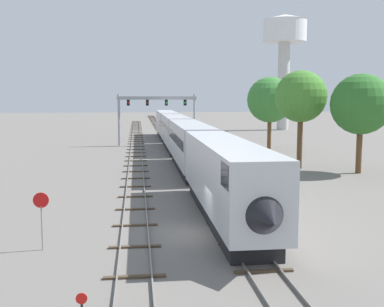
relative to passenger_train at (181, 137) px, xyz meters
name	(u,v)px	position (x,y,z in m)	size (l,w,h in m)	color
ground_plane	(199,234)	(-2.00, -32.03, -2.60)	(400.00, 400.00, 0.00)	slate
track_main	(167,138)	(0.00, 27.97, -2.54)	(2.60, 200.00, 0.16)	slate
track_near	(136,151)	(-5.50, 7.97, -2.54)	(2.60, 160.00, 0.16)	slate
passenger_train	(181,137)	(0.00, 0.00, 0.00)	(3.04, 77.10, 4.80)	silver
signal_gantry	(157,108)	(-2.25, 15.48, 3.15)	(12.10, 0.49, 7.85)	#999BA0
water_tower	(284,40)	(27.26, 46.60, 17.31)	(9.70, 9.70, 25.33)	beige
stop_sign	(41,213)	(-10.00, -33.86, -0.73)	(0.76, 0.08, 2.88)	gray
trackside_tree_left	(270,100)	(13.21, 7.85, 4.40)	(6.38, 6.38, 10.22)	brown
trackside_tree_mid	(361,104)	(16.23, -13.27, 4.12)	(5.88, 5.88, 9.70)	brown
trackside_tree_right	(301,97)	(11.55, -9.50, 4.84)	(5.35, 5.35, 10.17)	brown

